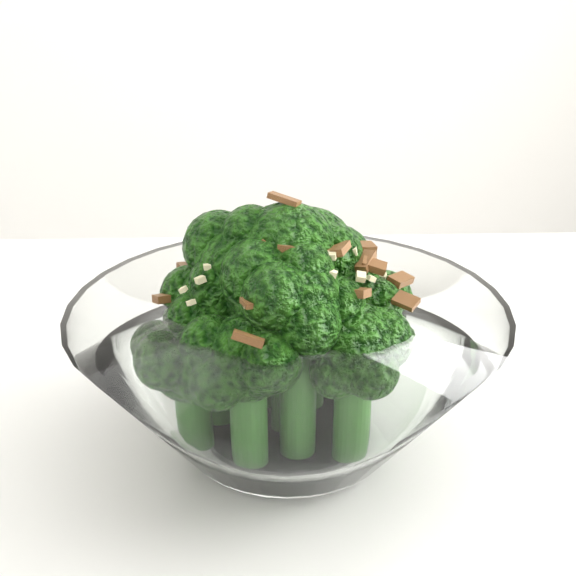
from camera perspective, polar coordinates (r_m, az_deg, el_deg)
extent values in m
cube|color=white|center=(0.43, -8.49, -18.20)|extent=(1.31, 0.98, 0.04)
cylinder|color=white|center=(0.46, 0.00, -10.64)|extent=(0.09, 0.09, 0.01)
cylinder|color=#245917|center=(0.43, 0.00, -4.85)|extent=(0.02, 0.02, 0.09)
sphere|color=#1F5610|center=(0.41, 0.00, 2.36)|extent=(0.05, 0.05, 0.05)
cylinder|color=#245917|center=(0.45, 1.45, -3.81)|extent=(0.02, 0.02, 0.08)
sphere|color=#1F5610|center=(0.43, 1.52, 2.48)|extent=(0.05, 0.05, 0.05)
cylinder|color=#245917|center=(0.44, -2.96, -5.04)|extent=(0.02, 0.02, 0.08)
sphere|color=#1F5610|center=(0.42, -3.11, 1.27)|extent=(0.05, 0.05, 0.05)
cylinder|color=#245917|center=(0.41, 0.70, -7.41)|extent=(0.02, 0.02, 0.08)
sphere|color=#1F5610|center=(0.39, 0.74, -1.13)|extent=(0.05, 0.05, 0.05)
cylinder|color=#245917|center=(0.45, 4.66, -5.99)|extent=(0.02, 0.02, 0.06)
sphere|color=#1F5610|center=(0.43, 4.85, -1.10)|extent=(0.05, 0.05, 0.05)
cylinder|color=#245917|center=(0.45, -5.03, -6.06)|extent=(0.02, 0.02, 0.06)
sphere|color=#1F5610|center=(0.43, -5.22, -1.33)|extent=(0.05, 0.05, 0.05)
cylinder|color=#245917|center=(0.41, 4.58, -9.00)|extent=(0.02, 0.02, 0.05)
sphere|color=#1F5610|center=(0.39, 4.77, -4.28)|extent=(0.05, 0.05, 0.05)
cylinder|color=#245917|center=(0.41, -2.80, -9.51)|extent=(0.02, 0.02, 0.05)
sphere|color=#1F5610|center=(0.39, -2.90, -4.96)|extent=(0.04, 0.04, 0.04)
cylinder|color=#245917|center=(0.48, 4.85, -4.88)|extent=(0.02, 0.02, 0.04)
sphere|color=#1F5610|center=(0.46, 4.99, -1.36)|extent=(0.04, 0.04, 0.04)
cylinder|color=#245917|center=(0.43, -6.71, -8.89)|extent=(0.02, 0.02, 0.04)
sphere|color=#1F5610|center=(0.41, -6.92, -5.16)|extent=(0.04, 0.04, 0.04)
cylinder|color=#245917|center=(0.48, -0.46, -4.36)|extent=(0.02, 0.02, 0.05)
sphere|color=#1F5610|center=(0.47, -0.47, -0.74)|extent=(0.04, 0.04, 0.04)
cylinder|color=#245917|center=(0.46, -1.25, -5.02)|extent=(0.02, 0.02, 0.06)
sphere|color=#1F5610|center=(0.44, -1.29, -0.42)|extent=(0.05, 0.05, 0.05)
cylinder|color=#245917|center=(0.48, 2.26, -4.50)|extent=(0.02, 0.02, 0.05)
sphere|color=#1F5610|center=(0.46, 2.34, -0.30)|extent=(0.05, 0.05, 0.05)
cube|color=brown|center=(0.45, -6.15, 1.70)|extent=(0.02, 0.01, 0.01)
cube|color=brown|center=(0.40, -3.12, 4.25)|extent=(0.02, 0.01, 0.01)
cube|color=brown|center=(0.43, 5.17, 2.78)|extent=(0.01, 0.02, 0.01)
cube|color=brown|center=(0.44, 3.50, 2.84)|extent=(0.01, 0.01, 0.01)
cube|color=brown|center=(0.44, 2.16, 3.75)|extent=(0.01, 0.01, 0.01)
cube|color=brown|center=(0.44, 1.46, 3.73)|extent=(0.01, 0.01, 0.01)
cube|color=brown|center=(0.41, -4.85, 2.49)|extent=(0.01, 0.01, 0.01)
cube|color=brown|center=(0.42, -8.70, -0.71)|extent=(0.01, 0.01, 0.01)
cube|color=brown|center=(0.40, -0.27, 6.33)|extent=(0.02, 0.01, 0.01)
cube|color=brown|center=(0.44, -4.83, 2.65)|extent=(0.02, 0.01, 0.01)
cube|color=brown|center=(0.44, -7.15, 1.38)|extent=(0.01, 0.01, 0.00)
cube|color=brown|center=(0.38, 2.35, 1.26)|extent=(0.01, 0.01, 0.01)
cube|color=brown|center=(0.38, 0.54, 2.84)|extent=(0.02, 0.02, 0.01)
cube|color=brown|center=(0.40, 5.56, 1.91)|extent=(0.01, 0.02, 0.01)
cube|color=brown|center=(0.46, -1.36, 3.54)|extent=(0.01, 0.01, 0.01)
cube|color=brown|center=(0.43, 5.40, 2.13)|extent=(0.01, 0.01, 0.01)
cube|color=brown|center=(0.45, -1.80, 3.97)|extent=(0.01, 0.02, 0.01)
cube|color=brown|center=(0.39, 4.62, -0.30)|extent=(0.02, 0.02, 0.01)
cube|color=brown|center=(0.38, -1.94, 1.62)|extent=(0.01, 0.01, 0.01)
cube|color=brown|center=(0.42, 8.00, 0.59)|extent=(0.02, 0.02, 0.01)
cube|color=brown|center=(0.38, -0.86, 2.94)|extent=(0.02, 0.01, 0.01)
cube|color=brown|center=(0.39, 3.62, 2.77)|extent=(0.02, 0.02, 0.01)
cube|color=brown|center=(0.37, -2.09, -0.96)|extent=(0.02, 0.01, 0.00)
cube|color=brown|center=(0.43, 0.82, 4.79)|extent=(0.02, 0.02, 0.01)
cube|color=brown|center=(0.40, 8.38, -0.91)|extent=(0.01, 0.01, 0.01)
cube|color=brown|center=(0.36, -2.86, -3.62)|extent=(0.02, 0.01, 0.01)
cube|color=brown|center=(0.37, 0.35, -1.75)|extent=(0.01, 0.01, 0.01)
cube|color=brown|center=(0.42, 2.65, 4.05)|extent=(0.01, 0.01, 0.01)
cube|color=brown|center=(0.42, 5.27, 2.92)|extent=(0.02, 0.01, 0.01)
cube|color=brown|center=(0.40, 6.12, 1.58)|extent=(0.01, 0.01, 0.01)
cube|color=beige|center=(0.40, -7.46, -0.12)|extent=(0.01, 0.00, 0.00)
cube|color=beige|center=(0.38, 3.14, 1.00)|extent=(0.01, 0.01, 0.00)
cube|color=beige|center=(0.37, -0.42, -0.06)|extent=(0.01, 0.01, 0.01)
cube|color=beige|center=(0.39, -3.03, 2.76)|extent=(0.01, 0.01, 0.00)
cube|color=beige|center=(0.40, 4.57, 2.65)|extent=(0.01, 0.01, 0.01)
cube|color=beige|center=(0.41, 1.42, 5.46)|extent=(0.01, 0.01, 0.00)
cube|color=beige|center=(0.45, -4.28, 2.68)|extent=(0.00, 0.00, 0.00)
cube|color=beige|center=(0.41, -3.92, 3.38)|extent=(0.01, 0.01, 0.00)
cube|color=beige|center=(0.39, -2.39, 2.56)|extent=(0.01, 0.01, 0.01)
cube|color=beige|center=(0.42, 4.83, 3.01)|extent=(0.01, 0.01, 0.00)
cube|color=beige|center=(0.40, -5.77, 1.51)|extent=(0.00, 0.00, 0.00)
cube|color=beige|center=(0.38, 0.47, 3.33)|extent=(0.00, 0.00, 0.00)
cube|color=beige|center=(0.43, 4.19, 3.25)|extent=(0.01, 0.01, 0.00)
cube|color=beige|center=(0.38, -3.63, 0.75)|extent=(0.01, 0.01, 0.01)
cube|color=beige|center=(0.42, -0.82, 5.30)|extent=(0.01, 0.01, 0.00)
cube|color=beige|center=(0.43, -4.14, 3.61)|extent=(0.01, 0.01, 0.00)
cube|color=beige|center=(0.42, -2.04, 4.67)|extent=(0.01, 0.01, 0.00)
cube|color=beige|center=(0.38, 3.12, 2.32)|extent=(0.01, 0.01, 0.00)
cube|color=beige|center=(0.39, -0.63, 4.21)|extent=(0.01, 0.01, 0.01)
cube|color=beige|center=(0.39, 5.96, 0.67)|extent=(0.00, 0.00, 0.00)
cube|color=beige|center=(0.41, 6.74, 0.86)|extent=(0.01, 0.01, 0.00)
cube|color=beige|center=(0.39, 5.21, 0.81)|extent=(0.01, 0.01, 0.01)
cube|color=beige|center=(0.37, -2.87, -1.20)|extent=(0.00, 0.00, 0.00)
cube|color=beige|center=(0.46, 3.61, 3.13)|extent=(0.01, 0.01, 0.01)
cube|color=beige|center=(0.37, -0.86, -0.80)|extent=(0.01, 0.01, 0.00)
cube|color=beige|center=(0.41, 0.92, 5.12)|extent=(0.00, 0.00, 0.00)
cube|color=beige|center=(0.39, -6.90, -1.03)|extent=(0.01, 0.01, 0.00)
cube|color=beige|center=(0.40, -6.25, 0.58)|extent=(0.01, 0.01, 0.00)
cube|color=beige|center=(0.39, -3.43, 2.26)|extent=(0.01, 0.01, 0.00)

